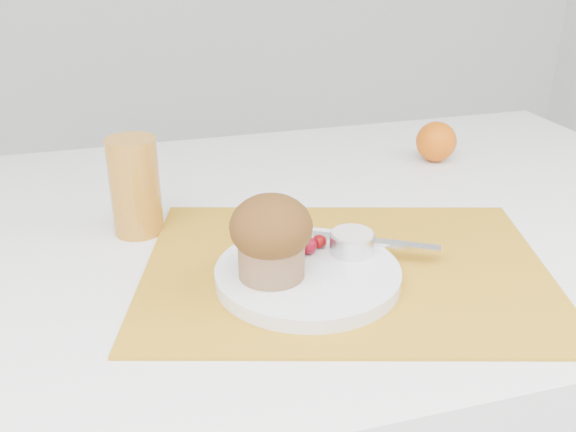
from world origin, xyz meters
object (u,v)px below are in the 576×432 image
object	(u,v)px
orange	(436,142)
juice_glass	(135,186)
table	(321,423)
plate	(308,274)
muffin	(271,236)

from	to	relation	value
orange	juice_glass	xyz separation A→B (m)	(-0.51, -0.14, 0.03)
table	plate	size ratio (longest dim) A/B	5.71
plate	orange	size ratio (longest dim) A/B	3.07
orange	muffin	bearing A→B (deg)	-138.41
orange	table	bearing A→B (deg)	-146.96
table	juice_glass	xyz separation A→B (m)	(-0.26, 0.02, 0.44)
plate	juice_glass	world-z (taller)	juice_glass
orange	plate	bearing A→B (deg)	-135.28
juice_glass	muffin	world-z (taller)	juice_glass
orange	juice_glass	distance (m)	0.53
table	juice_glass	size ratio (longest dim) A/B	9.30
plate	muffin	distance (m)	0.07
plate	muffin	bearing A→B (deg)	-175.10
table	juice_glass	bearing A→B (deg)	174.51
juice_glass	muffin	bearing A→B (deg)	-56.47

